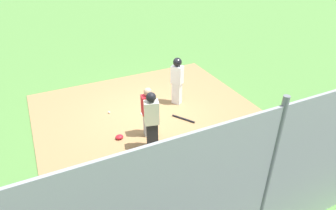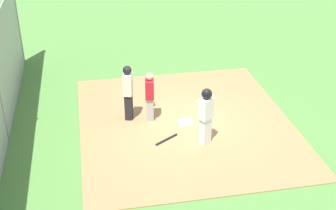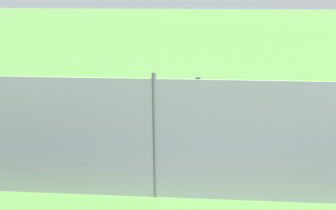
% 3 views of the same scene
% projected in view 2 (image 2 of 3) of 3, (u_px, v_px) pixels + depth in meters
% --- Properties ---
extents(ground_plane, '(140.00, 140.00, 0.00)m').
position_uv_depth(ground_plane, '(185.00, 123.00, 14.23)').
color(ground_plane, '#51843D').
extents(dirt_infield, '(7.20, 6.40, 0.03)m').
position_uv_depth(dirt_infield, '(185.00, 123.00, 14.23)').
color(dirt_infield, '#9E774C').
rests_on(dirt_infield, ground_plane).
extents(home_plate, '(0.47, 0.47, 0.02)m').
position_uv_depth(home_plate, '(185.00, 122.00, 14.21)').
color(home_plate, white).
rests_on(home_plate, dirt_infield).
extents(catcher, '(0.41, 0.31, 1.57)m').
position_uv_depth(catcher, '(150.00, 96.00, 14.03)').
color(catcher, '#9E9EA3').
rests_on(catcher, dirt_infield).
extents(umpire, '(0.43, 0.35, 1.77)m').
position_uv_depth(umpire, '(128.00, 91.00, 14.01)').
color(umpire, black).
rests_on(umpire, dirt_infield).
extents(runner, '(0.43, 0.46, 1.70)m').
position_uv_depth(runner, '(206.00, 112.00, 12.77)').
color(runner, silver).
rests_on(runner, dirt_infield).
extents(baseball_bat, '(0.49, 0.72, 0.06)m').
position_uv_depth(baseball_bat, '(166.00, 139.00, 13.31)').
color(baseball_bat, black).
rests_on(baseball_bat, dirt_infield).
extents(catcher_mask, '(0.24, 0.20, 0.12)m').
position_uv_depth(catcher_mask, '(152.00, 104.00, 15.17)').
color(catcher_mask, '#B21923').
rests_on(catcher_mask, dirt_infield).
extents(baseball, '(0.07, 0.07, 0.07)m').
position_uv_depth(baseball, '(197.00, 102.00, 15.33)').
color(baseball, white).
rests_on(baseball, dirt_infield).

